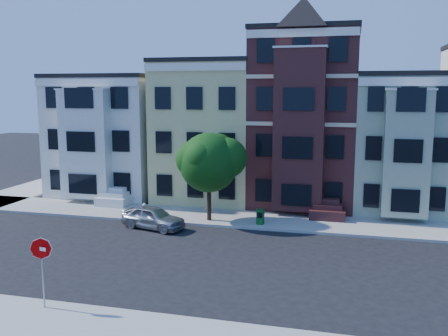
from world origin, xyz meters
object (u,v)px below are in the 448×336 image
(newspaper_box, at_px, (260,217))
(fire_hydrant, at_px, (145,211))
(parked_car, at_px, (153,217))
(stop_sign, at_px, (42,268))
(street_tree, at_px, (209,167))

(newspaper_box, height_order, fire_hydrant, newspaper_box)
(parked_car, relative_size, fire_hydrant, 5.73)
(stop_sign, bearing_deg, newspaper_box, 74.51)
(parked_car, bearing_deg, fire_hydrant, 51.22)
(street_tree, relative_size, fire_hydrant, 9.65)
(street_tree, xyz_separation_m, fire_hydrant, (-4.21, -0.27, -3.01))
(newspaper_box, bearing_deg, fire_hydrant, -173.26)
(street_tree, relative_size, parked_car, 1.69)
(street_tree, bearing_deg, parked_car, -142.45)
(street_tree, relative_size, newspaper_box, 7.31)
(street_tree, xyz_separation_m, newspaper_box, (3.26, -0.18, -2.90))
(parked_car, distance_m, stop_sign, 11.49)
(fire_hydrant, height_order, stop_sign, stop_sign)
(parked_car, relative_size, stop_sign, 1.31)
(street_tree, bearing_deg, fire_hydrant, -176.33)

